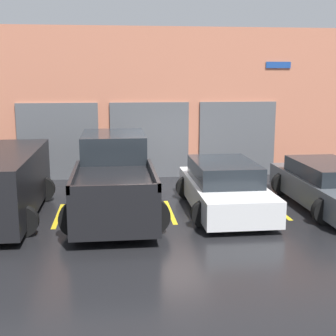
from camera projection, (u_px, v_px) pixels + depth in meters
ground_plane at (164, 198)px, 13.87m from camera, size 28.00×28.00×0.00m
shophouse_building at (154, 104)px, 16.57m from camera, size 15.92×0.68×5.22m
pickup_truck at (114, 178)px, 12.45m from camera, size 2.53×5.37×1.96m
sedan_white at (224, 188)px, 12.56m from camera, size 2.26×4.37×1.32m
sedan_side at (328, 186)px, 12.89m from camera, size 2.18×4.73×1.23m
parking_stripe_left at (58, 216)px, 12.15m from camera, size 0.12×2.20×0.01m
parking_stripe_centre at (170, 212)px, 12.49m from camera, size 0.12×2.20×0.01m
parking_stripe_right at (276, 208)px, 12.82m from camera, size 0.12×2.20×0.01m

